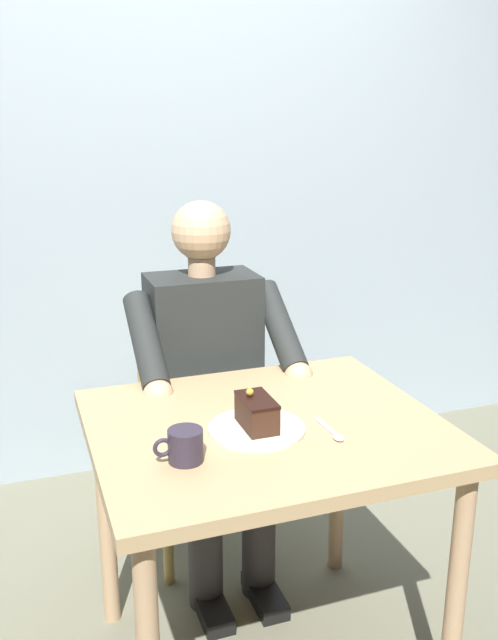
{
  "coord_description": "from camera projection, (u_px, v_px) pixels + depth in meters",
  "views": [
    {
      "loc": [
        0.58,
        1.5,
        1.51
      ],
      "look_at": [
        0.01,
        -0.1,
        1.0
      ],
      "focal_mm": 38.12,
      "sensor_mm": 36.0,
      "label": 1
    }
  ],
  "objects": [
    {
      "name": "cafe_rear_panel",
      "position": [
        149.0,
        121.0,
        2.77
      ],
      "size": [
        6.4,
        0.12,
        3.0
      ],
      "primitive_type": "cube",
      "color": "#9EB0BD",
      "rests_on": "ground"
    },
    {
      "name": "dining_table",
      "position": [
        266.0,
        458.0,
        1.79
      ],
      "size": [
        0.9,
        0.77,
        0.75
      ],
      "color": "tan",
      "rests_on": "ground"
    },
    {
      "name": "chair",
      "position": [
        198.0,
        410.0,
        2.45
      ],
      "size": [
        0.42,
        0.42,
        0.9
      ],
      "color": "tan",
      "rests_on": "ground"
    },
    {
      "name": "seated_person",
      "position": [
        210.0,
        387.0,
        2.25
      ],
      "size": [
        0.53,
        0.58,
        1.26
      ],
      "color": "#282C2B",
      "rests_on": "ground"
    },
    {
      "name": "dessert_plate",
      "position": [
        257.0,
        429.0,
        1.71
      ],
      "size": [
        0.25,
        0.25,
        0.01
      ],
      "primitive_type": "cylinder",
      "color": "silver",
      "rests_on": "dining_table"
    },
    {
      "name": "cake_slice",
      "position": [
        257.0,
        412.0,
        1.7
      ],
      "size": [
        0.08,
        0.14,
        0.1
      ],
      "color": "#3C2316",
      "rests_on": "dessert_plate"
    },
    {
      "name": "coffee_cup",
      "position": [
        185.0,
        445.0,
        1.55
      ],
      "size": [
        0.12,
        0.08,
        0.08
      ],
      "color": "#2F2837",
      "rests_on": "dining_table"
    },
    {
      "name": "dessert_spoon",
      "position": [
        333.0,
        433.0,
        1.69
      ],
      "size": [
        0.03,
        0.14,
        0.01
      ],
      "color": "silver",
      "rests_on": "dining_table"
    }
  ]
}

